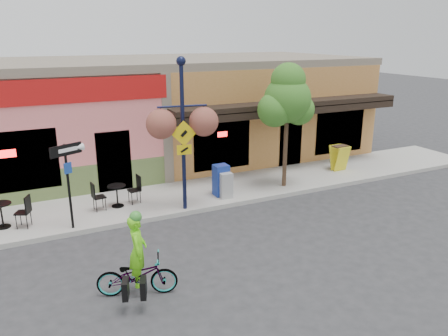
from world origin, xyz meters
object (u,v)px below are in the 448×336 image
object	(u,v)px
cyclist_rider	(138,261)
newspaper_box_blue	(221,180)
lamp_post	(183,136)
newspaper_box_grey	(226,185)
one_way_sign	(69,187)
bicycle	(137,275)
building	(159,109)
street_tree	(286,126)

from	to	relation	value
cyclist_rider	newspaper_box_blue	bearing A→B (deg)	-23.38
cyclist_rider	newspaper_box_blue	world-z (taller)	cyclist_rider
lamp_post	newspaper_box_grey	world-z (taller)	lamp_post
one_way_sign	newspaper_box_grey	bearing A→B (deg)	-21.52
bicycle	newspaper_box_grey	bearing A→B (deg)	-25.95
building	one_way_sign	xyz separation A→B (m)	(-4.82, -6.74, -0.86)
bicycle	lamp_post	bearing A→B (deg)	-14.64
building	street_tree	distance (m)	6.82
newspaper_box_blue	one_way_sign	bearing A→B (deg)	-174.98
building	lamp_post	world-z (taller)	lamp_post
cyclist_rider	street_tree	size ratio (longest dim) A/B	0.36
building	cyclist_rider	size ratio (longest dim) A/B	11.34
building	newspaper_box_blue	size ratio (longest dim) A/B	16.82
bicycle	cyclist_rider	size ratio (longest dim) A/B	1.09
lamp_post	newspaper_box_grey	xyz separation A→B (m)	(1.61, 0.32, -1.94)
newspaper_box_grey	street_tree	distance (m)	3.06
cyclist_rider	building	bearing A→B (deg)	-1.18
newspaper_box_blue	lamp_post	bearing A→B (deg)	-160.42
lamp_post	bicycle	bearing A→B (deg)	-115.46
street_tree	lamp_post	bearing A→B (deg)	-173.16
building	bicycle	size ratio (longest dim) A/B	10.38
one_way_sign	street_tree	distance (m)	7.60
building	newspaper_box_grey	xyz separation A→B (m)	(0.22, -6.44, -1.66)
building	lamp_post	distance (m)	6.90
one_way_sign	newspaper_box_blue	world-z (taller)	one_way_sign
cyclist_rider	newspaper_box_blue	xyz separation A→B (m)	(4.09, 4.48, -0.11)
street_tree	newspaper_box_blue	bearing A→B (deg)	177.25
newspaper_box_grey	street_tree	size ratio (longest dim) A/B	0.20
bicycle	cyclist_rider	world-z (taller)	cyclist_rider
cyclist_rider	newspaper_box_grey	size ratio (longest dim) A/B	1.83
building	newspaper_box_blue	bearing A→B (deg)	-88.32
cyclist_rider	lamp_post	bearing A→B (deg)	-14.12
one_way_sign	building	bearing A→B (deg)	29.50
lamp_post	street_tree	distance (m)	4.11
cyclist_rider	one_way_sign	xyz separation A→B (m)	(-0.91, 3.89, 0.59)
bicycle	newspaper_box_blue	size ratio (longest dim) A/B	1.62
cyclist_rider	street_tree	xyz separation A→B (m)	(6.61, 4.36, 1.59)
newspaper_box_blue	newspaper_box_grey	size ratio (longest dim) A/B	1.23
bicycle	newspaper_box_grey	xyz separation A→B (m)	(4.19, 4.19, 0.13)
cyclist_rider	street_tree	world-z (taller)	street_tree
one_way_sign	bicycle	bearing A→B (deg)	-102.46
building	cyclist_rider	bearing A→B (deg)	-110.22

